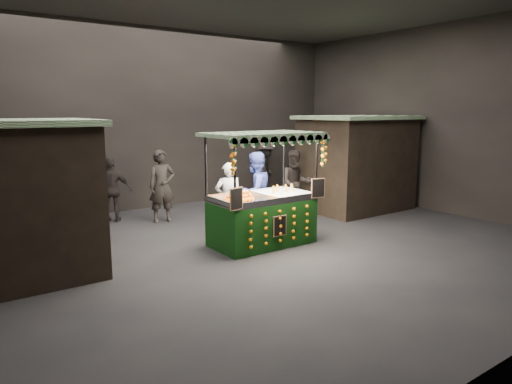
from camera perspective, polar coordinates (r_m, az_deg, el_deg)
ground at (r=9.34m, az=0.50°, el=-6.97°), size 12.00×12.00×0.00m
market_hall at (r=8.95m, az=0.53°, el=14.21°), size 12.10×10.10×5.05m
neighbour_stall_left at (r=8.38m, az=-29.13°, el=-1.03°), size 3.00×2.20×2.60m
neighbour_stall_right at (r=13.09m, az=12.33°, el=3.59°), size 3.00×2.20×2.60m
juice_stall at (r=9.41m, az=0.92°, el=-2.33°), size 2.38×1.40×2.31m
vendor_grey at (r=10.02m, az=-3.44°, el=-0.97°), size 0.69×0.55×1.64m
vendor_blue at (r=10.36m, az=-0.12°, el=-0.05°), size 1.01×0.86×1.83m
shopper_0 at (r=11.55m, az=-11.60°, el=0.71°), size 0.72×0.53×1.79m
shopper_1 at (r=12.01m, az=4.93°, el=1.08°), size 1.05×0.97×1.73m
shopper_2 at (r=11.88m, az=-17.46°, el=0.25°), size 1.02×0.78×1.61m
shopper_3 at (r=14.88m, az=1.28°, el=2.94°), size 1.28×1.26×1.77m
shopper_4 at (r=10.13m, az=-20.86°, el=-1.51°), size 0.95×0.89×1.64m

